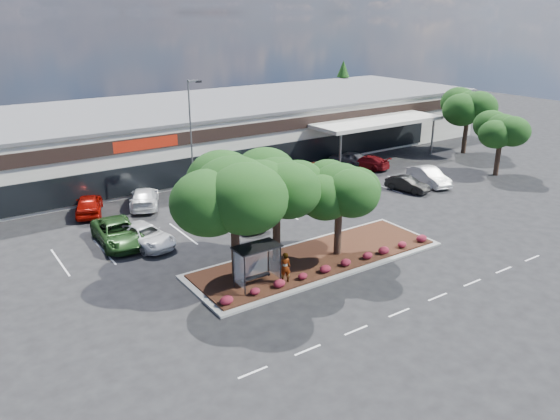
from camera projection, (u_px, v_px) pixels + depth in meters
ground at (380, 275)px, 34.90m from camera, size 160.00×160.00×0.00m
retail_store at (166, 134)px, 60.23m from camera, size 80.40×25.20×6.25m
landscape_island at (317, 259)px, 36.91m from camera, size 18.00×6.00×0.26m
lane_markings at (286, 226)px, 42.93m from camera, size 33.12×20.06×0.01m
shrub_row at (337, 265)px, 35.15m from camera, size 17.00×0.80×0.50m
bus_shelter at (256, 254)px, 32.45m from camera, size 2.75×1.55×2.59m
island_tree_west at (235, 218)px, 32.74m from camera, size 7.20×7.20×7.89m
island_tree_mid at (276, 208)px, 35.23m from camera, size 6.60×6.60×7.32m
island_tree_east at (339, 209)px, 36.32m from camera, size 5.80×5.80×6.50m
tree_east_near at (500, 144)px, 55.30m from camera, size 5.60×5.60×6.51m
tree_east_far at (467, 121)px, 63.97m from camera, size 6.40×6.40×7.62m
conifer_north_east at (343, 89)px, 85.54m from camera, size 3.96×3.96×9.00m
person_waiting at (285, 267)px, 33.16m from camera, size 0.82×0.67×1.94m
light_pole at (193, 150)px, 46.64m from camera, size 1.38×0.88×10.67m
car_0 at (118, 233)px, 39.38m from camera, size 3.12×6.20×1.68m
car_1 at (145, 236)px, 39.12m from camera, size 3.41×5.68×1.48m
car_2 at (242, 218)px, 42.59m from camera, size 2.79×5.12×1.36m
car_3 at (263, 201)px, 46.47m from camera, size 2.89×5.02×1.37m
car_4 at (244, 206)px, 45.34m from camera, size 3.09×4.27×1.35m
car_7 at (407, 184)px, 51.10m from camera, size 2.35×4.35×1.36m
car_8 at (429, 176)px, 52.97m from camera, size 2.81×5.40×1.69m
car_9 at (89, 204)px, 45.19m from camera, size 3.57×5.45×1.72m
car_10 at (144, 197)px, 47.00m from camera, size 4.38×6.12×1.64m
car_11 at (197, 188)px, 50.06m from camera, size 4.02×5.44×1.37m
car_12 at (241, 185)px, 50.64m from camera, size 2.69×5.38×1.46m
car_13 at (244, 188)px, 49.77m from camera, size 3.15×5.44×1.42m
car_14 at (287, 178)px, 52.78m from camera, size 2.78×5.45×1.51m
car_15 at (313, 170)px, 55.01m from camera, size 3.25×6.14×1.65m
car_16 at (349, 158)px, 59.76m from camera, size 3.39×5.01×1.59m
car_17 at (367, 162)px, 58.56m from camera, size 3.27×5.26×1.42m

